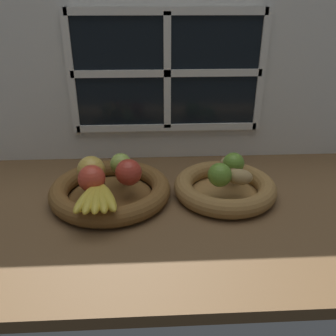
{
  "coord_description": "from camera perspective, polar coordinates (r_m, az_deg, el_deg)",
  "views": [
    {
      "loc": [
        -5.97,
        -92.24,
        52.91
      ],
      "look_at": [
        -1.24,
        -1.08,
        9.47
      ],
      "focal_mm": 37.67,
      "sensor_mm": 36.0,
      "label": 1
    }
  ],
  "objects": [
    {
      "name": "apple_green_back",
      "position": [
        1.07,
        -7.64,
        0.68
      ],
      "size": [
        6.42,
        6.42,
        6.42
      ],
      "primitive_type": "sphere",
      "color": "#99B74C",
      "rests_on": "fruit_bowl_left"
    },
    {
      "name": "potato_small",
      "position": [
        1.02,
        11.48,
        -1.4
      ],
      "size": [
        8.58,
        6.81,
        4.55
      ],
      "primitive_type": "ellipsoid",
      "rotation": [
        0.0,
        0.0,
        5.98
      ],
      "color": "#A38451",
      "rests_on": "fruit_bowl_right"
    },
    {
      "name": "fruit_bowl_left",
      "position": [
        1.05,
        -9.28,
        -3.62
      ],
      "size": [
        35.3,
        35.3,
        5.47
      ],
      "color": "brown",
      "rests_on": "ground_plane"
    },
    {
      "name": "banana_bunch_front",
      "position": [
        0.93,
        -11.36,
        -4.64
      ],
      "size": [
        12.72,
        16.67,
        3.3
      ],
      "color": "gold",
      "rests_on": "fruit_bowl_left"
    },
    {
      "name": "potato_back",
      "position": [
        1.08,
        9.92,
        0.43
      ],
      "size": [
        6.8,
        9.12,
        4.64
      ],
      "primitive_type": "ellipsoid",
      "rotation": [
        0.0,
        0.0,
        5.0
      ],
      "color": "tan",
      "rests_on": "fruit_bowl_right"
    },
    {
      "name": "apple_red_right",
      "position": [
        1.0,
        -6.4,
        -0.7
      ],
      "size": [
        7.55,
        7.55,
        7.55
      ],
      "primitive_type": "sphere",
      "color": "#B73828",
      "rests_on": "fruit_bowl_left"
    },
    {
      "name": "fruit_bowl_right",
      "position": [
        1.06,
        9.15,
        -3.16
      ],
      "size": [
        30.33,
        30.33,
        5.47
      ],
      "color": "olive",
      "rests_on": "ground_plane"
    },
    {
      "name": "apple_red_front",
      "position": [
        0.98,
        -12.26,
        -1.67
      ],
      "size": [
        7.49,
        7.49,
        7.49
      ],
      "primitive_type": "sphere",
      "color": "#CC422D",
      "rests_on": "fruit_bowl_left"
    },
    {
      "name": "lime_near",
      "position": [
        1.0,
        8.36,
        -1.1
      ],
      "size": [
        6.77,
        6.77,
        6.77
      ],
      "primitive_type": "sphere",
      "color": "olive",
      "rests_on": "fruit_bowl_right"
    },
    {
      "name": "back_wall",
      "position": [
        1.25,
        -0.17,
        13.87
      ],
      "size": [
        140.0,
        4.6,
        55.0
      ],
      "color": "silver",
      "rests_on": "ground_plane"
    },
    {
      "name": "lime_far",
      "position": [
        1.08,
        10.55,
        0.76
      ],
      "size": [
        6.48,
        6.48,
        6.48
      ],
      "primitive_type": "sphere",
      "color": "olive",
      "rests_on": "fruit_bowl_right"
    },
    {
      "name": "ground_plane",
      "position": [
        1.07,
        0.64,
        -5.04
      ],
      "size": [
        140.0,
        90.0,
        3.0
      ],
      "primitive_type": "cube",
      "color": "brown"
    },
    {
      "name": "apple_golden_left",
      "position": [
        1.03,
        -12.33,
        -0.27
      ],
      "size": [
        7.89,
        7.89,
        7.89
      ],
      "primitive_type": "sphere",
      "color": "gold",
      "rests_on": "fruit_bowl_left"
    }
  ]
}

